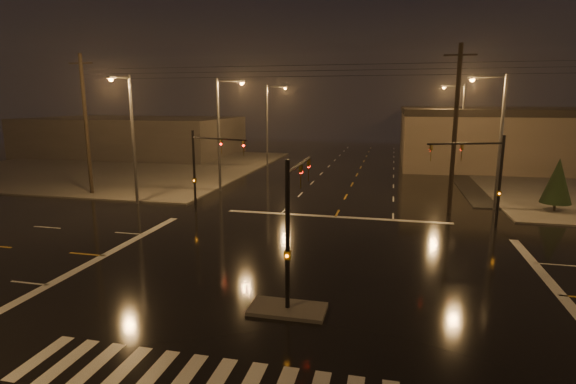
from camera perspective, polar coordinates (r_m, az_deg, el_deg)
name	(u,v)px	position (r m, az deg, el deg)	size (l,w,h in m)	color
ground	(307,273)	(21.83, 2.37, -10.29)	(140.00, 140.00, 0.00)	black
sidewalk_nw	(118,166)	(60.78, -20.77, 3.14)	(36.00, 36.00, 0.12)	#484540
median_island	(288,309)	(18.21, -0.06, -14.63)	(3.00, 1.60, 0.15)	#484540
stop_bar_far	(335,217)	(32.18, 6.05, -3.14)	(16.00, 0.50, 0.01)	beige
commercial_block	(134,136)	(73.23, -18.99, 6.72)	(30.00, 18.00, 5.60)	#393332
signal_mast_median	(293,213)	(17.80, 0.62, -2.64)	(0.25, 4.59, 6.00)	black
signal_mast_ne	(485,171)	(30.91, 23.76, 2.50)	(4.84, 1.86, 6.00)	black
signal_mast_nw	(204,162)	(33.12, -10.57, 3.82)	(4.84, 1.86, 6.00)	black
streetlight_1	(222,127)	(40.82, -8.42, 8.14)	(2.77, 0.32, 10.00)	#38383A
streetlight_2	(269,120)	(56.00, -2.37, 9.12)	(2.77, 0.32, 10.00)	#38383A
streetlight_3	(497,133)	(36.76, 24.98, 6.85)	(2.77, 0.32, 10.00)	#38383A
streetlight_4	(459,121)	(56.47, 20.93, 8.41)	(2.77, 0.32, 10.00)	#38383A
streetlight_5	(130,131)	(36.91, -19.39, 7.28)	(0.32, 2.77, 10.00)	#38383A
utility_pole_0	(86,124)	(42.62, -24.27, 7.84)	(2.20, 0.32, 12.00)	black
utility_pole_1	(455,129)	(34.25, 20.44, 7.48)	(2.20, 0.32, 12.00)	black
conifer_0	(558,181)	(38.30, 31.04, 1.23)	(2.14, 2.14, 4.05)	black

